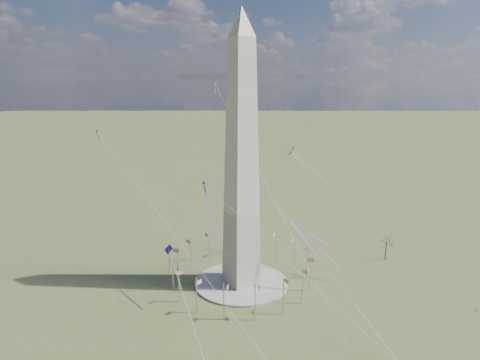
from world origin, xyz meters
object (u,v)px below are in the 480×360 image
person_east (475,310)px  kite_delta_black (294,153)px  washington_monument (242,162)px  tree_near (387,240)px

person_east → kite_delta_black: bearing=-88.8°
washington_monument → kite_delta_black: size_ratio=6.12×
washington_monument → tree_near: washington_monument is taller
tree_near → washington_monument: bearing=167.6°
person_east → washington_monument: bearing=-60.7°
washington_monument → tree_near: size_ratio=7.94×
kite_delta_black → person_east: bearing=73.5°
tree_near → kite_delta_black: 55.13m
washington_monument → person_east: 94.62m
tree_near → person_east: tree_near is taller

